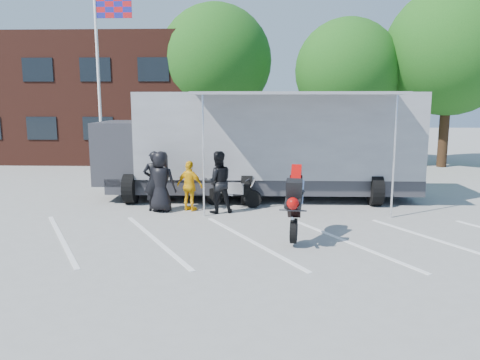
# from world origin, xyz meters

# --- Properties ---
(ground) EXTENTS (100.00, 100.00, 0.00)m
(ground) POSITION_xyz_m (0.00, 0.00, 0.00)
(ground) COLOR gray
(ground) RESTS_ON ground
(parking_bay_lines) EXTENTS (18.09, 13.33, 0.01)m
(parking_bay_lines) POSITION_xyz_m (0.00, 1.00, 0.01)
(parking_bay_lines) COLOR white
(parking_bay_lines) RESTS_ON ground
(office_building) EXTENTS (18.00, 8.00, 7.00)m
(office_building) POSITION_xyz_m (-10.00, 18.00, 3.50)
(office_building) COLOR #4B2118
(office_building) RESTS_ON ground
(flagpole) EXTENTS (1.61, 0.12, 8.00)m
(flagpole) POSITION_xyz_m (-6.24, 10.00, 5.05)
(flagpole) COLOR white
(flagpole) RESTS_ON ground
(tree_left) EXTENTS (6.12, 6.12, 8.64)m
(tree_left) POSITION_xyz_m (-2.00, 16.00, 5.57)
(tree_left) COLOR #382314
(tree_left) RESTS_ON ground
(tree_mid) EXTENTS (5.44, 5.44, 7.68)m
(tree_mid) POSITION_xyz_m (5.00, 15.00, 4.94)
(tree_mid) COLOR #382314
(tree_mid) RESTS_ON ground
(tree_right) EXTENTS (6.46, 6.46, 9.12)m
(tree_right) POSITION_xyz_m (10.00, 14.50, 5.88)
(tree_right) COLOR #382314
(tree_right) RESTS_ON ground
(transporter_truck) EXTENTS (11.71, 5.67, 3.72)m
(transporter_truck) POSITION_xyz_m (0.53, 6.25, 0.00)
(transporter_truck) COLOR #95979D
(transporter_truck) RESTS_ON ground
(parked_motorcycle) EXTENTS (2.07, 1.16, 1.03)m
(parked_motorcycle) POSITION_xyz_m (-0.45, 4.81, 0.00)
(parked_motorcycle) COLOR #ADADB2
(parked_motorcycle) RESTS_ON ground
(stunt_bike_rider) EXTENTS (1.06, 1.83, 2.03)m
(stunt_bike_rider) POSITION_xyz_m (1.34, 1.29, 0.00)
(stunt_bike_rider) COLOR black
(stunt_bike_rider) RESTS_ON ground
(spectator_leather_a) EXTENTS (1.04, 0.78, 1.91)m
(spectator_leather_a) POSITION_xyz_m (-2.66, 4.03, 0.95)
(spectator_leather_a) COLOR black
(spectator_leather_a) RESTS_ON ground
(spectator_leather_b) EXTENTS (0.79, 0.62, 1.90)m
(spectator_leather_b) POSITION_xyz_m (-2.89, 4.15, 0.95)
(spectator_leather_b) COLOR black
(spectator_leather_b) RESTS_ON ground
(spectator_leather_c) EXTENTS (1.11, 0.97, 1.92)m
(spectator_leather_c) POSITION_xyz_m (-0.88, 3.94, 0.96)
(spectator_leather_c) COLOR black
(spectator_leather_c) RESTS_ON ground
(spectator_hivis) EXTENTS (1.01, 0.74, 1.59)m
(spectator_hivis) POSITION_xyz_m (-1.77, 4.16, 0.80)
(spectator_hivis) COLOR #FFBA0D
(spectator_hivis) RESTS_ON ground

